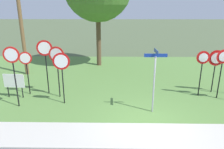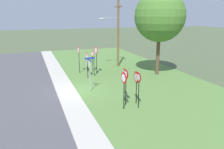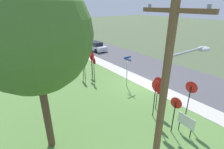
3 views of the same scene
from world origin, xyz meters
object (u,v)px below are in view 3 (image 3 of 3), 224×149
object	(u,v)px
yield_sign_far_right	(83,60)
notice_board	(186,122)
utility_pole	(166,97)
stop_sign_far_center	(158,86)
stop_sign_far_right	(190,93)
yield_sign_far_left	(85,63)
yield_sign_center	(94,64)
parked_sedan_distant	(96,46)
street_name_post	(127,69)
oak_tree_left	(33,35)
stop_sign_far_left	(175,108)
yield_sign_near_left	(92,60)
yield_sign_near_right	(92,58)
stop_sign_near_right	(156,90)
stop_sign_near_left	(160,95)

from	to	relation	value
yield_sign_far_right	notice_board	bearing A→B (deg)	-177.99
yield_sign_far_right	notice_board	world-z (taller)	yield_sign_far_right
yield_sign_far_right	utility_pole	xyz separation A→B (m)	(-12.19, 3.15, 2.44)
stop_sign_far_center	yield_sign_far_right	world-z (taller)	stop_sign_far_center
stop_sign_far_right	notice_board	distance (m)	1.72
yield_sign_far_left	yield_sign_far_right	xyz separation A→B (m)	(0.77, -0.21, 0.07)
utility_pole	yield_sign_far_right	bearing A→B (deg)	-14.48
yield_sign_center	parked_sedan_distant	bearing A→B (deg)	-28.35
stop_sign_far_right	utility_pole	size ratio (longest dim) A/B	0.36
street_name_post	oak_tree_left	bearing A→B (deg)	110.06
stop_sign_far_right	notice_board	world-z (taller)	stop_sign_far_right
notice_board	parked_sedan_distant	distance (m)	20.74
parked_sedan_distant	yield_sign_center	bearing A→B (deg)	145.91
yield_sign_far_left	oak_tree_left	distance (m)	9.59
stop_sign_far_left	yield_sign_center	xyz separation A→B (m)	(8.94, -0.08, 0.11)
street_name_post	parked_sedan_distant	distance (m)	13.88
stop_sign_far_left	stop_sign_far_right	xyz separation A→B (m)	(0.06, -1.48, 0.41)
yield_sign_center	stop_sign_far_left	bearing A→B (deg)	-177.00
yield_sign_near_left	street_name_post	size ratio (longest dim) A/B	0.90
stop_sign_far_right	yield_sign_far_left	world-z (taller)	stop_sign_far_right
stop_sign_far_left	utility_pole	distance (m)	4.55
stop_sign_far_left	yield_sign_center	distance (m)	8.94
yield_sign_far_right	yield_sign_center	bearing A→B (deg)	-170.70
utility_pole	stop_sign_far_right	bearing A→B (deg)	-71.50
yield_sign_near_left	parked_sedan_distant	distance (m)	11.39
yield_sign_near_right	utility_pole	size ratio (longest dim) A/B	0.32
oak_tree_left	stop_sign_near_right	bearing A→B (deg)	-103.73
stop_sign_far_left	street_name_post	size ratio (longest dim) A/B	0.82
notice_board	yield_sign_far_left	bearing A→B (deg)	10.32
stop_sign_near_right	stop_sign_far_left	size ratio (longest dim) A/B	1.14
stop_sign_far_center	stop_sign_far_right	distance (m)	2.10
street_name_post	notice_board	size ratio (longest dim) A/B	2.24
stop_sign_near_right	utility_pole	bearing A→B (deg)	138.95
yield_sign_far_right	oak_tree_left	bearing A→B (deg)	140.26
yield_sign_far_right	yield_sign_near_left	bearing A→B (deg)	-147.02
yield_sign_center	utility_pole	xyz separation A→B (m)	(-10.51, 3.47, 2.48)
stop_sign_far_right	yield_sign_far_right	distance (m)	10.71
stop_sign_far_center	yield_sign_near_left	bearing A→B (deg)	1.63
stop_sign_near_right	stop_sign_far_right	distance (m)	2.01
stop_sign_near_right	yield_sign_far_left	world-z (taller)	stop_sign_near_right
yield_sign_near_right	yield_sign_center	xyz separation A→B (m)	(-1.53, 0.67, -0.13)
parked_sedan_distant	yield_sign_near_right	bearing A→B (deg)	144.59
stop_sign_near_right	yield_sign_near_left	distance (m)	8.10
yield_sign_far_left	utility_pole	distance (m)	12.06
oak_tree_left	notice_board	bearing A→B (deg)	-120.36
yield_sign_near_right	yield_sign_near_left	bearing A→B (deg)	141.46
stop_sign_far_left	yield_sign_center	size ratio (longest dim) A/B	0.96
stop_sign_near_left	yield_sign_center	distance (m)	7.98
yield_sign_near_right	yield_sign_center	world-z (taller)	yield_sign_near_right
yield_sign_far_right	yield_sign_center	world-z (taller)	yield_sign_far_right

